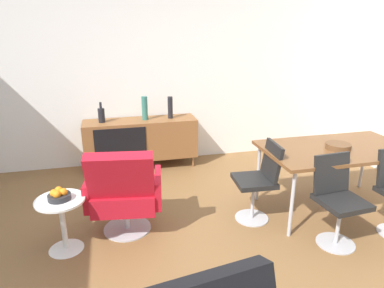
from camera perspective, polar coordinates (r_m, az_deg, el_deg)
The scene contains 13 objects.
ground_plane at distance 3.20m, azimuth -0.22°, elevation -19.13°, with size 8.32×8.32×0.00m, color brown.
wall_back at distance 5.12m, azimuth -7.21°, elevation 12.37°, with size 6.80×0.12×2.80m, color white.
sideboard at distance 5.01m, azimuth -8.54°, elevation 0.89°, with size 1.60×0.45×0.72m.
vase_cobalt at distance 4.90m, azimuth -7.91°, elevation 5.95°, with size 0.08×0.08×0.33m.
vase_sculptural_dark at distance 4.95m, azimuth -3.66°, elevation 6.11°, with size 0.07×0.07×0.31m.
vase_ceramic_small at distance 4.89m, azimuth -14.90°, elevation 4.72°, with size 0.09×0.09×0.28m.
dining_table at distance 4.02m, azimuth 23.02°, elevation -1.11°, with size 1.60×0.90×0.74m.
wooden_bowl_on_table at distance 3.96m, azimuth 23.23°, elevation -0.34°, with size 0.26×0.26×0.06m, color brown.
dining_chair_near_window at distance 3.66m, azimuth 11.24°, elevation -5.69°, with size 0.45×0.43×0.86m.
dining_chair_front_left at distance 3.50m, azimuth 23.14°, elevation -8.18°, with size 0.43×0.45×0.86m.
lounge_chair_red at distance 3.41m, azimuth -11.30°, elevation -7.72°, with size 0.79×0.74×0.95m.
side_table_round at distance 3.39m, azimuth -20.83°, elevation -11.59°, with size 0.44×0.44×0.52m.
fruit_bowl at distance 3.28m, azimuth -21.36°, elevation -7.94°, with size 0.20×0.20×0.11m.
Camera 1 is at (-0.59, -2.45, 1.98)m, focal length 31.92 mm.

